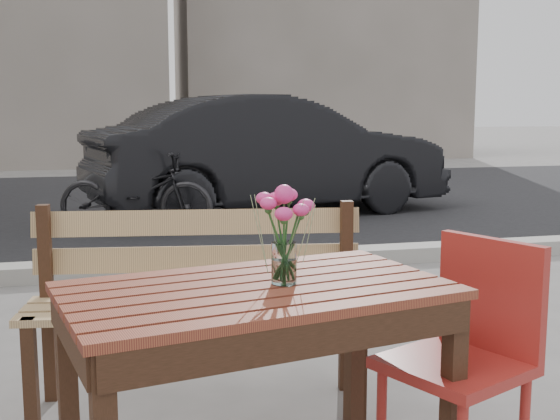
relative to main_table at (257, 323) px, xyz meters
name	(u,v)px	position (x,y,z in m)	size (l,w,h in m)	color
street	(139,226)	(-0.13, 5.23, -0.55)	(30.00, 8.12, 0.12)	black
backdrop_buildings	(123,1)	(0.04, 14.57, 3.02)	(15.50, 4.00, 8.00)	slate
main_table	(257,323)	(0.00, 0.00, 0.00)	(1.24, 0.88, 0.70)	#5C1F18
main_bench	(199,281)	(-0.07, 0.82, -0.07)	(1.42, 0.61, 0.86)	#9C7850
red_chair	(469,343)	(0.71, -0.01, -0.12)	(0.52, 0.52, 0.80)	#A32620
main_vase	(284,223)	(0.08, 0.01, 0.30)	(0.16, 0.16, 0.30)	white
parked_car	(270,155)	(1.41, 5.94, 0.10)	(1.45, 4.15, 1.37)	black
bicycle	(136,192)	(-0.16, 4.98, -0.18)	(0.54, 1.54, 0.81)	black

